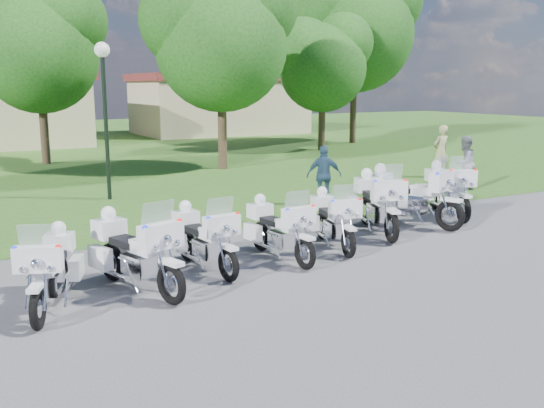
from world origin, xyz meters
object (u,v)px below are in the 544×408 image
motorcycle_0 (51,268)px  motorcycle_6 (409,195)px  motorcycle_7 (447,189)px  motorcycle_5 (376,202)px  motorcycle_2 (203,237)px  bystander_c (324,176)px  motorcycle_4 (333,219)px  motorcycle_1 (134,251)px  motorcycle_3 (278,228)px  lamp_post (104,83)px  bystander_b (464,163)px  bystander_a (441,152)px

motorcycle_0 → motorcycle_6: size_ratio=0.82×
motorcycle_7 → motorcycle_5: bearing=33.2°
motorcycle_0 → motorcycle_2: (2.78, 0.68, -0.00)m
bystander_c → motorcycle_5: bearing=101.5°
motorcycle_4 → motorcycle_6: 2.92m
motorcycle_0 → motorcycle_1: size_ratio=0.89×
motorcycle_3 → motorcycle_1: bearing=5.3°
motorcycle_5 → lamp_post: 8.75m
motorcycle_0 → motorcycle_6: (8.59, 1.66, 0.12)m
motorcycle_2 → bystander_b: bystander_b is taller
motorcycle_3 → lamp_post: bearing=-84.3°
motorcycle_0 → motorcycle_6: 8.75m
motorcycle_6 → bystander_b: size_ratio=1.42×
motorcycle_6 → lamp_post: 9.21m
motorcycle_4 → motorcycle_6: motorcycle_6 is taller
motorcycle_1 → motorcycle_6: motorcycle_6 is taller
motorcycle_2 → motorcycle_6: size_ratio=0.87×
motorcycle_6 → motorcycle_3: bearing=-6.3°
motorcycle_5 → motorcycle_7: 2.87m
motorcycle_2 → lamp_post: 8.30m
motorcycle_1 → motorcycle_2: bearing=-176.7°
motorcycle_1 → bystander_c: 8.20m
motorcycle_6 → bystander_b: (4.86, 2.86, 0.15)m
motorcycle_5 → bystander_a: size_ratio=1.26×
lamp_post → bystander_c: size_ratio=2.70×
motorcycle_2 → motorcycle_3: size_ratio=1.00×
bystander_b → bystander_c: bearing=-12.1°
motorcycle_4 → motorcycle_6: size_ratio=0.84×
motorcycle_4 → motorcycle_7: (4.44, 1.18, 0.09)m
motorcycle_0 → motorcycle_4: bearing=-150.0°
motorcycle_1 → motorcycle_5: motorcycle_5 is taller
motorcycle_1 → bystander_b: size_ratio=1.32×
motorcycle_3 → motorcycle_5: (3.07, 0.79, 0.10)m
motorcycle_0 → motorcycle_6: motorcycle_6 is taller
motorcycle_6 → motorcycle_2: bearing=-10.3°
motorcycle_1 → lamp_post: size_ratio=0.51×
motorcycle_3 → lamp_post: size_ratio=0.47×
motorcycle_2 → bystander_b: 11.34m
motorcycle_1 → bystander_a: bystander_a is taller
motorcycle_4 → motorcycle_3: bearing=21.7°
motorcycle_1 → bystander_c: bearing=-163.2°
motorcycle_4 → motorcycle_5: motorcycle_5 is taller
motorcycle_5 → motorcycle_6: bearing=-148.9°
motorcycle_3 → motorcycle_2: bearing=-5.5°
motorcycle_1 → motorcycle_7: (8.90, 1.88, 0.02)m
motorcycle_0 → bystander_a: (14.80, 6.94, 0.35)m
motorcycle_3 → bystander_a: bearing=-152.8°
motorcycle_1 → motorcycle_5: size_ratio=0.96×
motorcycle_0 → bystander_a: 16.35m
motorcycle_5 → bystander_a: (7.38, 5.51, 0.25)m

